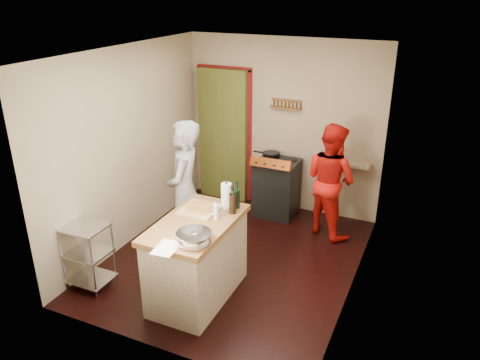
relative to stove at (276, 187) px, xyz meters
name	(u,v)px	position (x,y,z in m)	size (l,w,h in m)	color
floor	(234,259)	(-0.05, -1.42, -0.45)	(3.50, 3.50, 0.00)	black
back_wall	(244,131)	(-0.69, 0.36, 0.68)	(3.00, 0.44, 2.60)	tan
left_wall	(129,148)	(-1.55, -1.42, 0.85)	(0.04, 3.50, 2.60)	tan
right_wall	(361,186)	(1.45, -1.42, 0.85)	(0.04, 3.50, 2.60)	tan
ceiling	(233,51)	(-0.05, -1.42, 2.16)	(3.00, 3.50, 0.02)	white
stove	(276,187)	(0.00, 0.00, 0.00)	(0.60, 0.63, 1.00)	black
wire_shelving	(88,253)	(-1.33, -2.62, -0.01)	(0.48, 0.40, 0.80)	silver
island	(198,258)	(-0.09, -2.27, 0.05)	(0.74, 1.37, 1.25)	beige
person_stripe	(185,191)	(-0.65, -1.56, 0.45)	(0.66, 0.43, 1.80)	silver
person_red	(330,180)	(0.85, -0.22, 0.35)	(0.78, 0.60, 1.60)	red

